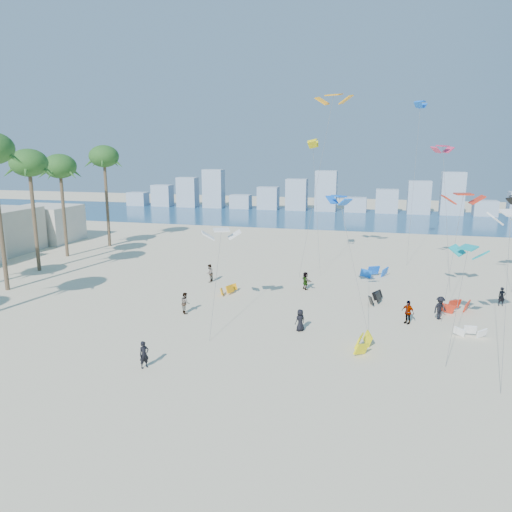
# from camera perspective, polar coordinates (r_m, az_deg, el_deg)

# --- Properties ---
(ground) EXTENTS (220.00, 220.00, 0.00)m
(ground) POSITION_cam_1_polar(r_m,az_deg,el_deg) (26.72, -15.48, -16.50)
(ground) COLOR beige
(ground) RESTS_ON ground
(ocean) EXTENTS (220.00, 220.00, 0.00)m
(ocean) POSITION_cam_1_polar(r_m,az_deg,el_deg) (93.76, 6.66, 4.59)
(ocean) COLOR navy
(ocean) RESTS_ON ground
(kitesurfer_near) EXTENTS (0.68, 0.72, 1.66)m
(kitesurfer_near) POSITION_cam_1_polar(r_m,az_deg,el_deg) (30.00, -13.05, -11.26)
(kitesurfer_near) COLOR black
(kitesurfer_near) RESTS_ON ground
(kitesurfer_mid) EXTENTS (1.00, 1.04, 1.69)m
(kitesurfer_mid) POSITION_cam_1_polar(r_m,az_deg,el_deg) (38.87, -8.34, -5.48)
(kitesurfer_mid) COLOR gray
(kitesurfer_mid) RESTS_ON ground
(kitesurfers_far) EXTENTS (26.66, 11.75, 1.81)m
(kitesurfers_far) POSITION_cam_1_polar(r_m,az_deg,el_deg) (41.14, 10.14, -4.50)
(kitesurfers_far) COLOR black
(kitesurfers_far) RESTS_ON ground
(grounded_kites) EXTENTS (21.17, 22.04, 0.99)m
(grounded_kites) POSITION_cam_1_polar(r_m,az_deg,el_deg) (41.90, 14.11, -4.99)
(grounded_kites) COLOR #FF9C0D
(grounded_kites) RESTS_ON ground
(flying_kites) EXTENTS (26.79, 35.36, 18.68)m
(flying_kites) POSITION_cam_1_polar(r_m,az_deg,el_deg) (45.02, 15.71, 10.94)
(flying_kites) COLOR white
(flying_kites) RESTS_ON ground
(distant_skyline) EXTENTS (85.00, 3.00, 8.40)m
(distant_skyline) POSITION_cam_1_polar(r_m,az_deg,el_deg) (103.42, 6.80, 7.04)
(distant_skyline) COLOR #9EADBF
(distant_skyline) RESTS_ON ground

